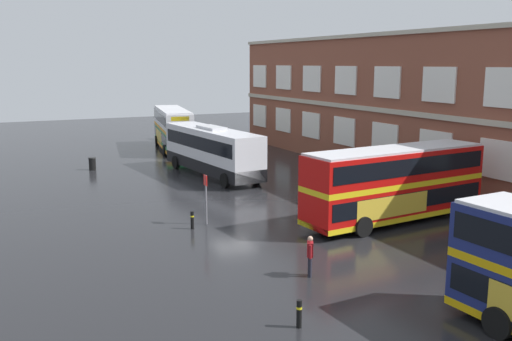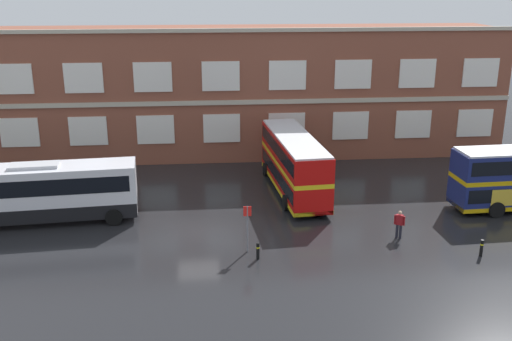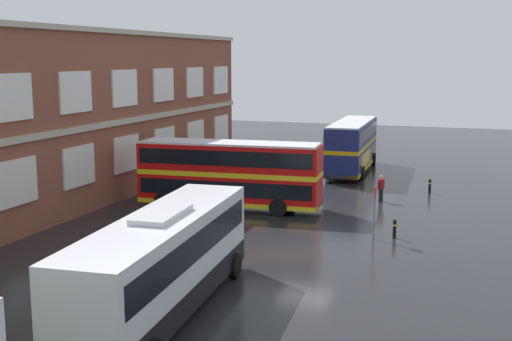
{
  "view_description": "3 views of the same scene",
  "coord_description": "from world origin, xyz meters",
  "px_view_note": "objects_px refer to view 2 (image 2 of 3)",
  "views": [
    {
      "loc": [
        30.46,
        -13.36,
        8.56
      ],
      "look_at": [
        0.97,
        1.05,
        2.32
      ],
      "focal_mm": 39.84,
      "sensor_mm": 36.0,
      "label": 1
    },
    {
      "loc": [
        0.62,
        -32.93,
        14.53
      ],
      "look_at": [
        3.63,
        1.51,
        3.33
      ],
      "focal_mm": 41.88,
      "sensor_mm": 36.0,
      "label": 2
    },
    {
      "loc": [
        -29.63,
        -8.0,
        9.06
      ],
      "look_at": [
        1.18,
        2.94,
        3.44
      ],
      "focal_mm": 46.24,
      "sensor_mm": 36.0,
      "label": 3
    }
  ],
  "objects_px": {
    "waiting_passenger": "(399,223)",
    "safety_bollard_east": "(482,248)",
    "double_decker_middle": "(294,163)",
    "safety_bollard_west": "(258,251)",
    "bus_stand_flag": "(247,224)",
    "touring_coach": "(37,193)"
  },
  "relations": [
    {
      "from": "touring_coach",
      "to": "bus_stand_flag",
      "type": "distance_m",
      "value": 13.65
    },
    {
      "from": "safety_bollard_west",
      "to": "waiting_passenger",
      "type": "bearing_deg",
      "value": 13.48
    },
    {
      "from": "double_decker_middle",
      "to": "safety_bollard_east",
      "type": "bearing_deg",
      "value": -51.79
    },
    {
      "from": "safety_bollard_west",
      "to": "safety_bollard_east",
      "type": "height_order",
      "value": "same"
    },
    {
      "from": "double_decker_middle",
      "to": "touring_coach",
      "type": "distance_m",
      "value": 17.04
    },
    {
      "from": "double_decker_middle",
      "to": "touring_coach",
      "type": "height_order",
      "value": "double_decker_middle"
    },
    {
      "from": "touring_coach",
      "to": "safety_bollard_west",
      "type": "xyz_separation_m",
      "value": [
        13.05,
        -6.3,
        -1.42
      ]
    },
    {
      "from": "safety_bollard_east",
      "to": "waiting_passenger",
      "type": "bearing_deg",
      "value": 144.31
    },
    {
      "from": "touring_coach",
      "to": "double_decker_middle",
      "type": "bearing_deg",
      "value": 13.89
    },
    {
      "from": "waiting_passenger",
      "to": "bus_stand_flag",
      "type": "xyz_separation_m",
      "value": [
        -8.93,
        -1.05,
        0.7
      ]
    },
    {
      "from": "bus_stand_flag",
      "to": "safety_bollard_east",
      "type": "relative_size",
      "value": 2.84
    },
    {
      "from": "bus_stand_flag",
      "to": "safety_bollard_west",
      "type": "xyz_separation_m",
      "value": [
        0.49,
        -0.97,
        -1.14
      ]
    },
    {
      "from": "double_decker_middle",
      "to": "safety_bollard_west",
      "type": "height_order",
      "value": "double_decker_middle"
    },
    {
      "from": "waiting_passenger",
      "to": "safety_bollard_east",
      "type": "relative_size",
      "value": 1.79
    },
    {
      "from": "bus_stand_flag",
      "to": "double_decker_middle",
      "type": "bearing_deg",
      "value": 67.1
    },
    {
      "from": "waiting_passenger",
      "to": "safety_bollard_west",
      "type": "bearing_deg",
      "value": -166.52
    },
    {
      "from": "safety_bollard_east",
      "to": "double_decker_middle",
      "type": "bearing_deg",
      "value": 128.21
    },
    {
      "from": "touring_coach",
      "to": "bus_stand_flag",
      "type": "height_order",
      "value": "touring_coach"
    },
    {
      "from": "double_decker_middle",
      "to": "bus_stand_flag",
      "type": "relative_size",
      "value": 4.14
    },
    {
      "from": "touring_coach",
      "to": "waiting_passenger",
      "type": "xyz_separation_m",
      "value": [
        21.49,
        -4.28,
        -0.98
      ]
    },
    {
      "from": "double_decker_middle",
      "to": "waiting_passenger",
      "type": "relative_size",
      "value": 6.57
    },
    {
      "from": "touring_coach",
      "to": "safety_bollard_west",
      "type": "bearing_deg",
      "value": -25.78
    }
  ]
}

